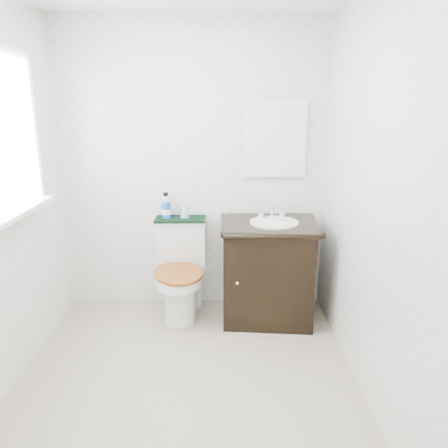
{
  "coord_description": "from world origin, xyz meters",
  "views": [
    {
      "loc": [
        0.21,
        -2.43,
        1.73
      ],
      "look_at": [
        0.25,
        0.75,
        0.85
      ],
      "focal_mm": 35.0,
      "sensor_mm": 36.0,
      "label": 1
    }
  ],
  "objects_px": {
    "trash_bin": "(189,289)",
    "toilet": "(181,275)",
    "mouthwash_bottle": "(166,206)",
    "vanity": "(269,268)",
    "cup": "(185,212)"
  },
  "relations": [
    {
      "from": "trash_bin",
      "to": "cup",
      "type": "bearing_deg",
      "value": 167.03
    },
    {
      "from": "trash_bin",
      "to": "toilet",
      "type": "bearing_deg",
      "value": -114.99
    },
    {
      "from": "trash_bin",
      "to": "cup",
      "type": "distance_m",
      "value": 0.7
    },
    {
      "from": "vanity",
      "to": "mouthwash_bottle",
      "type": "xyz_separation_m",
      "value": [
        -0.84,
        0.2,
        0.47
      ]
    },
    {
      "from": "toilet",
      "to": "cup",
      "type": "xyz_separation_m",
      "value": [
        0.04,
        0.14,
        0.51
      ]
    },
    {
      "from": "mouthwash_bottle",
      "to": "vanity",
      "type": "bearing_deg",
      "value": -13.27
    },
    {
      "from": "toilet",
      "to": "mouthwash_bottle",
      "type": "bearing_deg",
      "value": 131.01
    },
    {
      "from": "toilet",
      "to": "mouthwash_bottle",
      "type": "height_order",
      "value": "mouthwash_bottle"
    },
    {
      "from": "vanity",
      "to": "trash_bin",
      "type": "xyz_separation_m",
      "value": [
        -0.67,
        0.2,
        -0.27
      ]
    },
    {
      "from": "trash_bin",
      "to": "mouthwash_bottle",
      "type": "xyz_separation_m",
      "value": [
        -0.18,
        0.0,
        0.75
      ]
    },
    {
      "from": "trash_bin",
      "to": "vanity",
      "type": "bearing_deg",
      "value": -16.44
    },
    {
      "from": "vanity",
      "to": "cup",
      "type": "bearing_deg",
      "value": 163.68
    },
    {
      "from": "toilet",
      "to": "cup",
      "type": "height_order",
      "value": "cup"
    },
    {
      "from": "toilet",
      "to": "mouthwash_bottle",
      "type": "distance_m",
      "value": 0.59
    },
    {
      "from": "toilet",
      "to": "trash_bin",
      "type": "relative_size",
      "value": 2.54
    }
  ]
}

